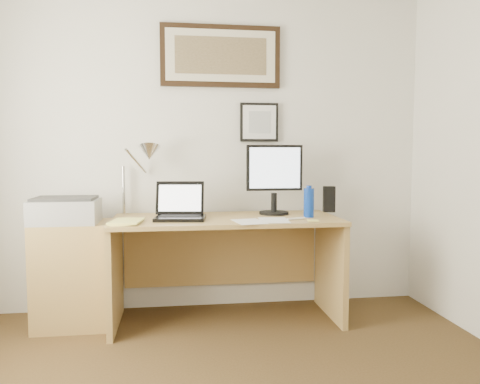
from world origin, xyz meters
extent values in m
cube|color=silver|center=(0.00, 2.00, 1.25)|extent=(3.50, 0.02, 2.50)
cube|color=#A68145|center=(-0.92, 1.68, 0.36)|extent=(0.50, 0.40, 0.73)
cylinder|color=#0C33A0|center=(0.74, 1.57, 0.85)|extent=(0.07, 0.07, 0.21)
cylinder|color=#0C33A0|center=(0.74, 1.57, 0.97)|extent=(0.04, 0.04, 0.02)
cube|color=black|center=(0.99, 1.86, 0.85)|extent=(0.10, 0.09, 0.20)
cube|color=white|center=(0.28, 1.40, 0.75)|extent=(0.23, 0.29, 0.00)
cube|color=white|center=(0.46, 1.44, 0.75)|extent=(0.22, 0.29, 0.00)
cube|color=#EEE571|center=(0.71, 1.36, 0.76)|extent=(0.08, 0.08, 0.01)
cylinder|color=white|center=(0.62, 1.45, 0.76)|extent=(0.14, 0.06, 0.02)
imported|color=#F1EE71|center=(-0.62, 1.46, 0.76)|extent=(0.23, 0.29, 0.02)
cube|color=#A68145|center=(0.15, 1.63, 0.73)|extent=(1.60, 0.70, 0.03)
cube|color=#A68145|center=(-0.63, 1.63, 0.36)|extent=(0.04, 0.65, 0.72)
cube|color=#A68145|center=(0.93, 1.63, 0.36)|extent=(0.04, 0.65, 0.72)
cube|color=#A68145|center=(0.15, 1.96, 0.45)|extent=(1.50, 0.03, 0.55)
cube|color=black|center=(-0.17, 1.55, 0.76)|extent=(0.37, 0.28, 0.02)
cube|color=black|center=(-0.17, 1.58, 0.78)|extent=(0.29, 0.17, 0.00)
cube|color=black|center=(-0.17, 1.69, 0.89)|extent=(0.35, 0.12, 0.23)
cube|color=white|center=(-0.17, 1.68, 0.89)|extent=(0.30, 0.09, 0.18)
cylinder|color=black|center=(0.53, 1.77, 0.76)|extent=(0.22, 0.22, 0.02)
cylinder|color=black|center=(0.53, 1.77, 0.84)|extent=(0.04, 0.04, 0.14)
cube|color=black|center=(0.53, 1.76, 1.10)|extent=(0.42, 0.04, 0.34)
cube|color=white|center=(0.53, 1.74, 1.10)|extent=(0.38, 0.01, 0.30)
cube|color=#9F9FA2|center=(-0.95, 1.65, 0.81)|extent=(0.44, 0.34, 0.16)
cube|color=#2F2F2F|center=(-0.95, 1.65, 0.90)|extent=(0.40, 0.30, 0.02)
cylinder|color=silver|center=(-0.59, 1.92, 0.93)|extent=(0.02, 0.02, 0.36)
cylinder|color=silver|center=(-0.49, 1.86, 1.15)|extent=(0.15, 0.23, 0.19)
cone|color=silver|center=(-0.39, 1.80, 1.21)|extent=(0.16, 0.18, 0.15)
cube|color=black|center=(0.15, 1.98, 1.95)|extent=(0.92, 0.03, 0.47)
cube|color=beige|center=(0.15, 1.96, 1.95)|extent=(0.84, 0.01, 0.39)
cube|color=brown|center=(0.15, 1.95, 1.95)|extent=(0.70, 0.00, 0.28)
cube|color=black|center=(0.45, 1.98, 1.45)|extent=(0.30, 0.02, 0.30)
cube|color=white|center=(0.45, 1.96, 1.45)|extent=(0.26, 0.00, 0.26)
cube|color=#ABB0B5|center=(0.45, 1.96, 1.45)|extent=(0.17, 0.00, 0.17)
camera|label=1|loc=(-0.21, -1.66, 1.20)|focal=35.00mm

